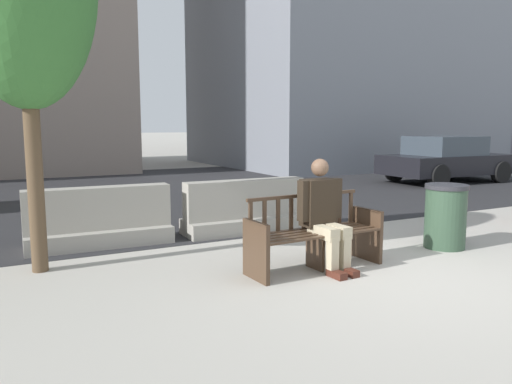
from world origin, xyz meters
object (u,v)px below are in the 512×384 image
at_px(trash_bin, 445,216).
at_px(jersey_barrier_left, 99,222).
at_px(jersey_barrier_centre, 245,211).
at_px(car_sedan_mid, 447,159).
at_px(street_bench, 314,236).
at_px(seated_person, 323,212).

bearing_deg(trash_bin, jersey_barrier_left, 150.48).
distance_m(jersey_barrier_centre, trash_bin, 3.01).
relative_size(jersey_barrier_centre, car_sedan_mid, 0.50).
relative_size(street_bench, jersey_barrier_left, 0.85).
xyz_separation_m(seated_person, car_sedan_mid, (8.56, 5.68, -0.01)).
height_order(seated_person, trash_bin, seated_person).
height_order(jersey_barrier_centre, car_sedan_mid, car_sedan_mid).
relative_size(jersey_barrier_left, trash_bin, 2.27).
distance_m(car_sedan_mid, trash_bin, 8.56).
bearing_deg(jersey_barrier_left, car_sedan_mid, 16.84).
xyz_separation_m(street_bench, jersey_barrier_centre, (0.21, 2.24, -0.06)).
bearing_deg(street_bench, seated_person, -30.37).
relative_size(seated_person, jersey_barrier_centre, 0.65).
xyz_separation_m(jersey_barrier_centre, car_sedan_mid, (8.44, 3.38, 0.34)).
height_order(street_bench, jersey_barrier_centre, street_bench).
distance_m(street_bench, car_sedan_mid, 10.32).
height_order(seated_person, car_sedan_mid, car_sedan_mid).
bearing_deg(car_sedan_mid, jersey_barrier_left, -163.16).
bearing_deg(jersey_barrier_left, trash_bin, -29.52).
relative_size(street_bench, seated_person, 1.30).
distance_m(seated_person, trash_bin, 2.13).
xyz_separation_m(street_bench, trash_bin, (2.20, -0.01, 0.05)).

